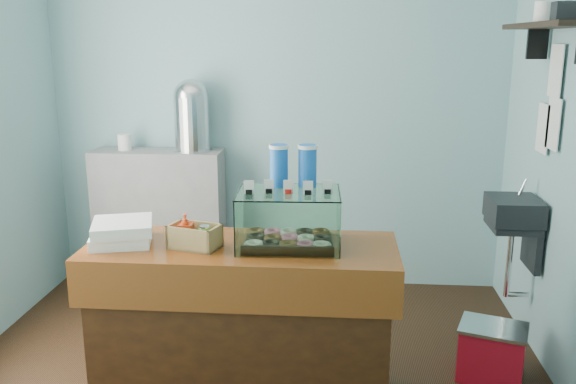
# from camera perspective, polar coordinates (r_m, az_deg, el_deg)

# --- Properties ---
(ground) EXTENTS (3.50, 3.50, 0.00)m
(ground) POSITION_cam_1_polar(r_m,az_deg,el_deg) (3.75, -3.51, -16.84)
(ground) COLOR black
(ground) RESTS_ON ground
(room_shell) EXTENTS (3.54, 3.04, 2.82)m
(room_shell) POSITION_cam_1_polar(r_m,az_deg,el_deg) (3.23, -3.48, 10.15)
(room_shell) COLOR #84B6C1
(room_shell) RESTS_ON ground
(counter) EXTENTS (1.60, 0.60, 0.90)m
(counter) POSITION_cam_1_polar(r_m,az_deg,el_deg) (3.31, -4.26, -12.26)
(counter) COLOR #46220D
(counter) RESTS_ON ground
(back_shelf) EXTENTS (1.00, 0.32, 1.10)m
(back_shelf) POSITION_cam_1_polar(r_m,az_deg,el_deg) (4.91, -11.86, -2.52)
(back_shelf) COLOR gray
(back_shelf) RESTS_ON ground
(display_case) EXTENTS (0.54, 0.40, 0.50)m
(display_case) POSITION_cam_1_polar(r_m,az_deg,el_deg) (3.11, 0.17, -2.05)
(display_case) COLOR black
(display_case) RESTS_ON counter
(condiment_crate) EXTENTS (0.28, 0.22, 0.18)m
(condiment_crate) POSITION_cam_1_polar(r_m,az_deg,el_deg) (3.12, -8.86, -4.06)
(condiment_crate) COLOR tan
(condiment_crate) RESTS_ON counter
(pastry_boxes) EXTENTS (0.38, 0.37, 0.12)m
(pastry_boxes) POSITION_cam_1_polar(r_m,az_deg,el_deg) (3.27, -15.27, -3.63)
(pastry_boxes) COLOR white
(pastry_boxes) RESTS_ON counter
(coffee_urn) EXTENTS (0.30, 0.30, 0.54)m
(coffee_urn) POSITION_cam_1_polar(r_m,az_deg,el_deg) (4.68, -9.00, 7.27)
(coffee_urn) COLOR silver
(coffee_urn) RESTS_ON back_shelf
(red_cooler) EXTENTS (0.44, 0.39, 0.33)m
(red_cooler) POSITION_cam_1_polar(r_m,az_deg,el_deg) (3.83, 18.52, -14.02)
(red_cooler) COLOR red
(red_cooler) RESTS_ON ground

